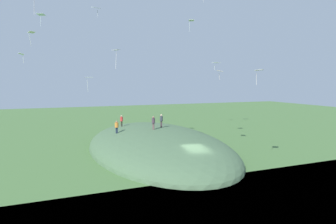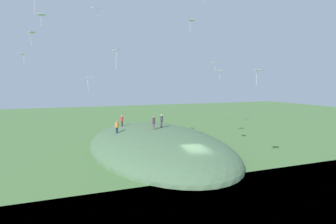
% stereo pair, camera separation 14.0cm
% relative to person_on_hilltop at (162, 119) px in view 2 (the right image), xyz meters
% --- Properties ---
extents(ground_plane, '(160.00, 160.00, 0.00)m').
position_rel_person_on_hilltop_xyz_m(ground_plane, '(-9.86, -0.23, -3.90)').
color(ground_plane, '#49703A').
extents(grass_hill, '(31.04, 17.20, 5.59)m').
position_rel_person_on_hilltop_xyz_m(grass_hill, '(0.13, 0.69, -3.90)').
color(grass_hill, '#4A6847').
rests_on(grass_hill, ground_plane).
extents(dirt_path, '(11.33, 3.70, 0.04)m').
position_rel_person_on_hilltop_xyz_m(dirt_path, '(18.63, -5.06, -3.88)').
color(dirt_path, '#6E634B').
rests_on(dirt_path, ground_plane).
extents(person_on_hilltop, '(0.53, 0.53, 1.76)m').
position_rel_person_on_hilltop_xyz_m(person_on_hilltop, '(0.00, 0.00, 0.00)').
color(person_on_hilltop, '#3B2E32').
rests_on(person_on_hilltop, grass_hill).
extents(person_near_shore, '(0.56, 0.56, 1.64)m').
position_rel_person_on_hilltop_xyz_m(person_near_shore, '(5.28, 4.24, -0.50)').
color(person_near_shore, '#39392C').
rests_on(person_near_shore, grass_hill).
extents(person_walking_path, '(0.56, 0.56, 1.72)m').
position_rel_person_on_hilltop_xyz_m(person_walking_path, '(-1.22, 1.51, -0.04)').
color(person_walking_path, brown).
rests_on(person_walking_path, grass_hill).
extents(person_with_child, '(0.54, 0.54, 1.63)m').
position_rel_person_on_hilltop_xyz_m(person_with_child, '(0.77, 5.82, -0.65)').
color(person_with_child, '#232E44').
rests_on(person_with_child, grass_hill).
extents(kite_0, '(0.88, 1.19, 2.05)m').
position_rel_person_on_hilltop_xyz_m(kite_0, '(6.75, 8.54, 5.51)').
color(kite_0, white).
extents(kite_1, '(0.78, 0.96, 1.81)m').
position_rel_person_on_hilltop_xyz_m(kite_1, '(6.61, -7.50, 14.60)').
color(kite_1, white).
extents(kite_2, '(0.99, 0.83, 1.29)m').
position_rel_person_on_hilltop_xyz_m(kite_2, '(6.67, 16.94, 8.50)').
color(kite_2, silver).
extents(kite_3, '(1.33, 1.23, 1.17)m').
position_rel_person_on_hilltop_xyz_m(kite_3, '(-4.39, -6.14, 6.25)').
color(kite_3, '#F2DDCE').
extents(kite_4, '(1.29, 1.29, 1.47)m').
position_rel_person_on_hilltop_xyz_m(kite_4, '(-12.76, -5.27, 5.98)').
color(kite_4, silver).
extents(kite_6, '(1.35, 1.10, 1.39)m').
position_rel_person_on_hilltop_xyz_m(kite_6, '(2.71, 14.19, 12.86)').
color(kite_6, white).
extents(kite_7, '(0.96, 1.15, 1.16)m').
position_rel_person_on_hilltop_xyz_m(kite_7, '(0.89, 8.00, 13.78)').
color(kite_7, white).
extents(kite_10, '(1.05, 0.97, 2.22)m').
position_rel_person_on_hilltop_xyz_m(kite_10, '(-2.27, 6.30, 8.38)').
color(kite_10, white).
extents(kite_12, '(0.87, 1.16, 1.10)m').
position_rel_person_on_hilltop_xyz_m(kite_12, '(0.84, -8.77, 7.68)').
color(kite_12, white).
extents(kite_13, '(1.00, 1.05, 2.03)m').
position_rel_person_on_hilltop_xyz_m(kite_13, '(8.47, 15.76, 11.55)').
color(kite_13, white).
extents(mooring_post, '(0.14, 0.14, 1.08)m').
position_rel_person_on_hilltop_xyz_m(mooring_post, '(-12.91, 1.32, -3.35)').
color(mooring_post, brown).
rests_on(mooring_post, ground_plane).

